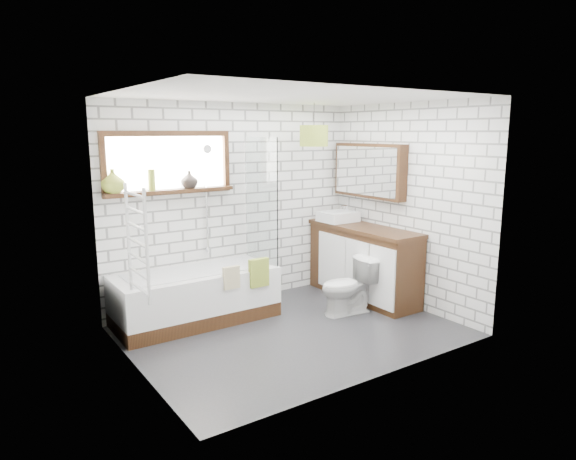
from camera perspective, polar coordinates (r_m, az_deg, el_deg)
floor at (r=5.73m, az=0.56°, el=-11.22°), size 3.40×2.60×0.01m
ceiling at (r=5.32m, az=0.61°, el=14.69°), size 3.40×2.60×0.01m
wall_back at (r=6.49m, az=-6.00°, el=2.83°), size 3.40×0.01×2.50m
wall_front at (r=4.39m, az=10.32°, el=-1.13°), size 3.40×0.01×2.50m
wall_left at (r=4.65m, az=-16.97°, el=-0.78°), size 0.01×2.60×2.50m
wall_right at (r=6.50m, az=13.05°, el=2.63°), size 0.01×2.60×2.50m
window at (r=6.04m, az=-13.08°, el=7.27°), size 1.52×0.16×0.68m
towel_radiator at (r=4.67m, az=-16.41°, el=-1.32°), size 0.06×0.52×1.00m
mirror_cabinet at (r=6.82m, az=9.00°, el=6.53°), size 0.16×1.20×0.70m
shower_riser at (r=6.26m, az=-9.06°, el=3.39°), size 0.02×0.02×1.30m
bathtub at (r=6.03m, az=-10.23°, el=-7.23°), size 1.82×0.80×0.59m
shower_screen at (r=6.20m, az=-3.00°, el=3.35°), size 0.02×0.72×1.50m
towel_green at (r=5.87m, az=-3.26°, el=-4.76°), size 0.24×0.07×0.33m
towel_beige at (r=5.71m, az=-6.32°, el=-5.28°), size 0.19×0.05×0.25m
vanity at (r=6.77m, az=8.37°, el=-3.54°), size 0.54×1.67×0.96m
basin at (r=6.96m, az=5.57°, el=1.50°), size 0.46×0.40×0.13m
tap at (r=7.05m, az=6.58°, el=2.11°), size 0.04×0.04×0.16m
toilet at (r=6.19m, az=6.64°, el=-6.25°), size 0.45×0.70×0.67m
vase_olive at (r=5.82m, az=-18.88°, el=4.97°), size 0.28×0.28×0.26m
vase_dark at (r=6.11m, az=-10.89°, el=5.34°), size 0.19×0.19×0.20m
bottle at (r=5.95m, az=-14.90°, el=5.19°), size 0.08×0.08×0.24m
pendant at (r=6.51m, az=2.89°, el=10.42°), size 0.35×0.35×0.26m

